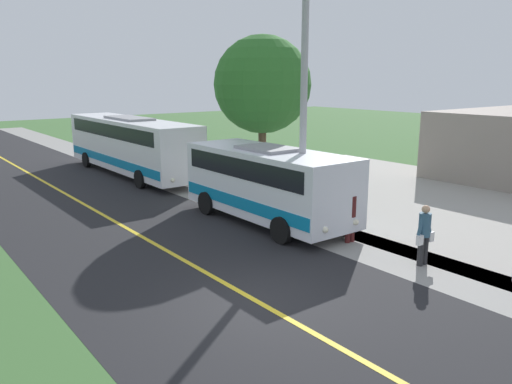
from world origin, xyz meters
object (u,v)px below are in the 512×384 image
(shuttle_bus_front, at_px, (268,181))
(street_light_pole, at_px, (301,101))
(tree_curbside, at_px, (262,85))
(transit_bus_rear, at_px, (130,143))
(pedestrian_waiting, at_px, (351,213))
(pedestrian_with_bags, at_px, (424,233))

(shuttle_bus_front, xyz_separation_m, street_light_pole, (-0.32, 1.37, 2.95))
(tree_curbside, bearing_deg, transit_bus_rear, -70.48)
(shuttle_bus_front, relative_size, pedestrian_waiting, 4.14)
(pedestrian_waiting, bearing_deg, transit_bus_rear, -87.61)
(pedestrian_with_bags, xyz_separation_m, pedestrian_waiting, (0.09, -2.68, 0.02))
(transit_bus_rear, relative_size, street_light_pole, 1.48)
(pedestrian_with_bags, bearing_deg, tree_curbside, -101.87)
(transit_bus_rear, bearing_deg, tree_curbside, 109.52)
(transit_bus_rear, bearing_deg, shuttle_bus_front, 90.17)
(pedestrian_waiting, bearing_deg, pedestrian_with_bags, 92.01)
(pedestrian_waiting, bearing_deg, shuttle_bus_front, -80.12)
(shuttle_bus_front, height_order, pedestrian_waiting, shuttle_bus_front)
(transit_bus_rear, relative_size, pedestrian_waiting, 6.74)
(transit_bus_rear, distance_m, pedestrian_waiting, 15.60)
(transit_bus_rear, height_order, pedestrian_waiting, transit_bus_rear)
(pedestrian_waiting, xyz_separation_m, tree_curbside, (-2.23, -7.46, 3.98))
(transit_bus_rear, height_order, pedestrian_with_bags, transit_bus_rear)
(pedestrian_waiting, height_order, tree_curbside, tree_curbside)
(shuttle_bus_front, relative_size, transit_bus_rear, 0.61)
(shuttle_bus_front, xyz_separation_m, pedestrian_waiting, (-0.61, 3.53, -0.58))
(pedestrian_with_bags, xyz_separation_m, street_light_pole, (0.39, -4.84, 3.55))
(tree_curbside, bearing_deg, pedestrian_with_bags, 78.13)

